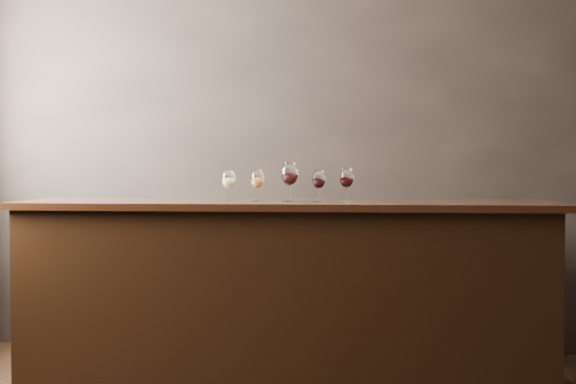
# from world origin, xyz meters

# --- Properties ---
(room_shell) EXTENTS (5.02, 4.52, 2.81)m
(room_shell) POSITION_xyz_m (-0.23, 0.11, 1.81)
(room_shell) COLOR black
(room_shell) RESTS_ON ground
(bar_counter) EXTENTS (2.80, 0.63, 0.98)m
(bar_counter) POSITION_xyz_m (-0.22, 1.32, 0.49)
(bar_counter) COLOR black
(bar_counter) RESTS_ON ground
(bar_top) EXTENTS (2.90, 0.69, 0.04)m
(bar_top) POSITION_xyz_m (-0.22, 1.32, 1.00)
(bar_top) COLOR black
(bar_top) RESTS_ON bar_counter
(back_bar_shelf) EXTENTS (2.51, 0.40, 0.90)m
(back_bar_shelf) POSITION_xyz_m (-0.56, 2.03, 0.45)
(back_bar_shelf) COLOR black
(back_bar_shelf) RESTS_ON ground
(glass_white) EXTENTS (0.07, 0.07, 0.17)m
(glass_white) POSITION_xyz_m (-0.53, 1.33, 1.13)
(glass_white) COLOR white
(glass_white) RESTS_ON bar_top
(glass_amber) EXTENTS (0.07, 0.07, 0.17)m
(glass_amber) POSITION_xyz_m (-0.36, 1.31, 1.13)
(glass_amber) COLOR white
(glass_amber) RESTS_ON bar_top
(glass_red_a) EXTENTS (0.09, 0.09, 0.21)m
(glass_red_a) POSITION_xyz_m (-0.19, 1.31, 1.16)
(glass_red_a) COLOR white
(glass_red_a) RESTS_ON bar_top
(glass_red_b) EXTENTS (0.07, 0.07, 0.17)m
(glass_red_b) POSITION_xyz_m (-0.03, 1.34, 1.13)
(glass_red_b) COLOR white
(glass_red_b) RESTS_ON bar_top
(glass_red_c) EXTENTS (0.08, 0.08, 0.18)m
(glass_red_c) POSITION_xyz_m (0.11, 1.35, 1.14)
(glass_red_c) COLOR white
(glass_red_c) RESTS_ON bar_top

